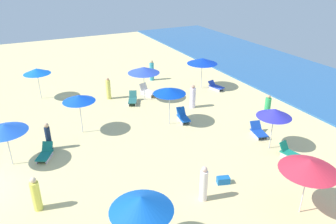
% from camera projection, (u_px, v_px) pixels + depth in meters
% --- Properties ---
extents(umbrella_0, '(2.25, 2.25, 2.52)m').
position_uv_depth(umbrella_0, '(309.00, 165.00, 12.47)').
color(umbrella_0, silver).
rests_on(umbrella_0, ground_plane).
extents(umbrella_1, '(2.16, 2.16, 2.45)m').
position_uv_depth(umbrella_1, '(141.00, 204.00, 10.65)').
color(umbrella_1, silver).
rests_on(umbrella_1, ground_plane).
extents(lounge_chair_1_0, '(1.38, 0.75, 0.71)m').
position_uv_depth(lounge_chair_1_0, '(134.00, 216.00, 12.86)').
color(lounge_chair_1_0, silver).
rests_on(lounge_chair_1_0, ground_plane).
extents(umbrella_2, '(1.92, 1.92, 2.32)m').
position_uv_depth(umbrella_2, '(37.00, 71.00, 23.53)').
color(umbrella_2, silver).
rests_on(umbrella_2, ground_plane).
extents(umbrella_3, '(2.27, 2.27, 2.51)m').
position_uv_depth(umbrella_3, '(144.00, 70.00, 23.20)').
color(umbrella_3, silver).
rests_on(umbrella_3, ground_plane).
extents(lounge_chair_3_0, '(1.48, 1.07, 0.74)m').
position_uv_depth(lounge_chair_3_0, '(133.00, 100.00, 23.52)').
color(lounge_chair_3_0, silver).
rests_on(lounge_chair_3_0, ground_plane).
extents(lounge_chair_3_1, '(1.54, 1.06, 0.79)m').
position_uv_depth(lounge_chair_3_1, '(148.00, 91.00, 24.93)').
color(lounge_chair_3_1, silver).
rests_on(lounge_chair_3_1, ground_plane).
extents(umbrella_4, '(2.36, 2.36, 2.47)m').
position_uv_depth(umbrella_4, '(202.00, 61.00, 25.41)').
color(umbrella_4, silver).
rests_on(umbrella_4, ground_plane).
extents(lounge_chair_4_0, '(1.40, 0.91, 0.61)m').
position_uv_depth(lounge_chair_4_0, '(216.00, 87.00, 26.00)').
color(lounge_chair_4_0, silver).
rests_on(lounge_chair_4_0, ground_plane).
extents(umbrella_5, '(1.83, 1.83, 2.36)m').
position_uv_depth(umbrella_5, '(274.00, 113.00, 17.08)').
color(umbrella_5, silver).
rests_on(umbrella_5, ground_plane).
extents(lounge_chair_5_0, '(1.58, 0.85, 0.75)m').
position_uv_depth(lounge_chair_5_0, '(292.00, 154.00, 16.90)').
color(lounge_chair_5_0, silver).
rests_on(lounge_chair_5_0, ground_plane).
extents(lounge_chair_5_1, '(1.37, 0.92, 0.70)m').
position_uv_depth(lounge_chair_5_1, '(258.00, 131.00, 19.18)').
color(lounge_chair_5_1, silver).
rests_on(lounge_chair_5_1, ground_plane).
extents(umbrella_6, '(1.87, 1.87, 2.39)m').
position_uv_depth(umbrella_6, '(79.00, 98.00, 18.70)').
color(umbrella_6, silver).
rests_on(umbrella_6, ground_plane).
extents(umbrella_7, '(1.98, 1.98, 2.42)m').
position_uv_depth(umbrella_7, '(170.00, 91.00, 19.67)').
color(umbrella_7, silver).
rests_on(umbrella_7, ground_plane).
extents(lounge_chair_7_0, '(1.42, 0.77, 0.74)m').
position_uv_depth(lounge_chair_7_0, '(183.00, 117.00, 20.89)').
color(lounge_chair_7_0, silver).
rests_on(lounge_chair_7_0, ground_plane).
extents(umbrella_8, '(2.14, 2.14, 2.25)m').
position_uv_depth(umbrella_8, '(4.00, 128.00, 15.69)').
color(umbrella_8, silver).
rests_on(umbrella_8, ground_plane).
extents(lounge_chair_8_0, '(1.34, 1.08, 0.70)m').
position_uv_depth(lounge_chair_8_0, '(45.00, 154.00, 16.99)').
color(lounge_chair_8_0, silver).
rests_on(lounge_chair_8_0, ground_plane).
extents(beachgoer_0, '(0.31, 0.31, 1.58)m').
position_uv_depth(beachgoer_0, '(48.00, 137.00, 17.55)').
color(beachgoer_0, '#152441').
rests_on(beachgoer_0, ground_plane).
extents(beachgoer_2, '(0.51, 0.51, 1.70)m').
position_uv_depth(beachgoer_2, '(267.00, 108.00, 20.85)').
color(beachgoer_2, '#30AC5C').
rests_on(beachgoer_2, ground_plane).
extents(beachgoer_3, '(0.45, 0.45, 1.65)m').
position_uv_depth(beachgoer_3, '(193.00, 97.00, 22.63)').
color(beachgoer_3, white).
rests_on(beachgoer_3, ground_plane).
extents(beachgoer_4, '(0.38, 0.38, 1.67)m').
position_uv_depth(beachgoer_4, '(204.00, 184.00, 13.80)').
color(beachgoer_4, white).
rests_on(beachgoer_4, ground_plane).
extents(beachgoer_5, '(0.49, 0.49, 1.74)m').
position_uv_depth(beachgoer_5, '(152.00, 71.00, 27.81)').
color(beachgoer_5, '#36A0B7').
rests_on(beachgoer_5, ground_plane).
extents(beachgoer_6, '(0.49, 0.49, 1.57)m').
position_uv_depth(beachgoer_6, '(36.00, 195.00, 13.28)').
color(beachgoer_6, '#F3EB5A').
rests_on(beachgoer_6, ground_plane).
extents(beachgoer_7, '(0.45, 0.45, 1.62)m').
position_uv_depth(beachgoer_7, '(108.00, 89.00, 24.07)').
color(beachgoer_7, '#E3DC61').
rests_on(beachgoer_7, ground_plane).
extents(cooler_box_0, '(0.48, 0.65, 0.32)m').
position_uv_depth(cooler_box_0, '(223.00, 180.00, 15.09)').
color(cooler_box_0, '#1762AE').
rests_on(cooler_box_0, ground_plane).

